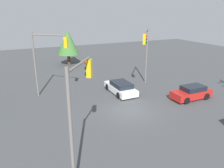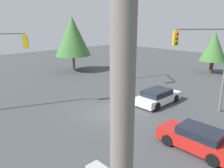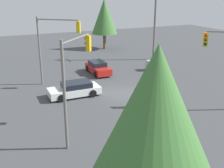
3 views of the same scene
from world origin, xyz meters
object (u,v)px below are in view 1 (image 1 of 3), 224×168
Objects in this scene: sedan_red at (192,93)px; traffic_signal_cross at (47,54)px; traffic_signal_main at (146,48)px; traffic_signal_aux at (79,101)px; sedan_white at (121,88)px.

sedan_red is 0.63× the size of traffic_signal_cross.
traffic_signal_cross is (-10.81, 1.28, -0.09)m from traffic_signal_main.
sedan_white is at bearing -0.84° from traffic_signal_aux.
traffic_signal_cross is 12.28m from traffic_signal_aux.
traffic_signal_aux is at bearing -126.73° from sedan_white.
traffic_signal_aux is (-13.46, -5.66, 3.69)m from sedan_red.
traffic_signal_cross is (-13.07, 6.61, 3.89)m from sedan_red.
sedan_red is 0.91× the size of sedan_white.
traffic_signal_main is at bearing 12.34° from sedan_white.
traffic_signal_aux is (-0.38, -12.28, -0.19)m from traffic_signal_cross.
sedan_white is 0.69× the size of traffic_signal_cross.
traffic_signal_main reaches higher than traffic_signal_aux.
sedan_white is (-5.84, 4.55, -0.04)m from sedan_red.
traffic_signal_main reaches higher than sedan_red.
traffic_signal_main is 1.01× the size of traffic_signal_cross.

